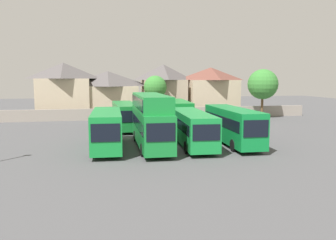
{
  "coord_description": "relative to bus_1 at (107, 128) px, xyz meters",
  "views": [
    {
      "loc": [
        -6.87,
        -31.28,
        6.42
      ],
      "look_at": [
        0.0,
        3.0,
        2.22
      ],
      "focal_mm": 36.7,
      "sensor_mm": 36.0,
      "label": 1
    }
  ],
  "objects": [
    {
      "name": "bus_6",
      "position": [
        6.0,
        13.01,
        -0.11
      ],
      "size": [
        2.63,
        11.17,
        3.28
      ],
      "rotation": [
        0.0,
        0.0,
        -1.58
      ],
      "color": "#218131",
      "rests_on": "ground"
    },
    {
      "name": "bus_1",
      "position": [
        0.0,
        0.0,
        0.0
      ],
      "size": [
        2.93,
        10.28,
        3.49
      ],
      "rotation": [
        0.0,
        0.0,
        -1.61
      ],
      "color": "#168936",
      "rests_on": "ground"
    },
    {
      "name": "house_terrace_left",
      "position": [
        -6.44,
        29.07,
        2.67
      ],
      "size": [
        8.92,
        7.08,
        9.14
      ],
      "color": "#C6B293",
      "rests_on": "ground"
    },
    {
      "name": "tree_left_of_lot",
      "position": [
        25.75,
        20.83,
        3.53
      ],
      "size": [
        4.94,
        4.94,
        8.01
      ],
      "color": "brown",
      "rests_on": "ground"
    },
    {
      "name": "house_terrace_right",
      "position": [
        10.89,
        29.97,
        2.61
      ],
      "size": [
        7.83,
        7.13,
        9.02
      ],
      "color": "tan",
      "rests_on": "ground"
    },
    {
      "name": "bus_5",
      "position": [
        2.6,
        12.64,
        -0.1
      ],
      "size": [
        2.83,
        11.15,
        3.3
      ],
      "rotation": [
        0.0,
        0.0,
        -1.54
      ],
      "color": "#1A7D32",
      "rests_on": "ground"
    },
    {
      "name": "depot_boundary_wall",
      "position": [
        6.27,
        22.83,
        -1.09
      ],
      "size": [
        56.0,
        0.5,
        1.8
      ],
      "primitive_type": "cube",
      "color": "gray",
      "rests_on": "ground"
    },
    {
      "name": "bus_4",
      "position": [
        12.21,
        0.07,
        0.03
      ],
      "size": [
        2.85,
        11.25,
        3.55
      ],
      "rotation": [
        0.0,
        0.0,
        -1.6
      ],
      "color": "#107F36",
      "rests_on": "ground"
    },
    {
      "name": "ground",
      "position": [
        6.27,
        17.77,
        -1.99
      ],
      "size": [
        140.0,
        140.0,
        0.0
      ],
      "primitive_type": "plane",
      "color": "#4C4C4F"
    },
    {
      "name": "bus_2",
      "position": [
        4.09,
        -0.02,
        0.81
      ],
      "size": [
        2.82,
        11.68,
        4.98
      ],
      "rotation": [
        0.0,
        0.0,
        -1.59
      ],
      "color": "#177F32",
      "rests_on": "ground"
    },
    {
      "name": "bus_3",
      "position": [
        8.07,
        0.1,
        -0.11
      ],
      "size": [
        3.26,
        11.63,
        3.27
      ],
      "rotation": [
        0.0,
        0.0,
        -1.63
      ],
      "color": "#178B3A",
      "rests_on": "ground"
    },
    {
      "name": "tree_behind_wall",
      "position": [
        8.61,
        25.33,
        3.0
      ],
      "size": [
        3.84,
        3.84,
        6.97
      ],
      "color": "brown",
      "rests_on": "ground"
    },
    {
      "name": "bus_7",
      "position": [
        9.57,
        12.66,
        0.02
      ],
      "size": [
        3.47,
        10.55,
        3.53
      ],
      "rotation": [
        0.0,
        0.0,
        -1.66
      ],
      "color": "#14802E",
      "rests_on": "ground"
    },
    {
      "name": "house_terrace_far_right",
      "position": [
        19.73,
        29.7,
        2.35
      ],
      "size": [
        9.28,
        8.12,
        8.52
      ],
      "color": "#C6B293",
      "rests_on": "ground"
    },
    {
      "name": "house_terrace_centre",
      "position": [
        0.94,
        29.81,
        1.98
      ],
      "size": [
        10.49,
        7.62,
        7.77
      ],
      "color": "#C6B293",
      "rests_on": "ground"
    }
  ]
}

